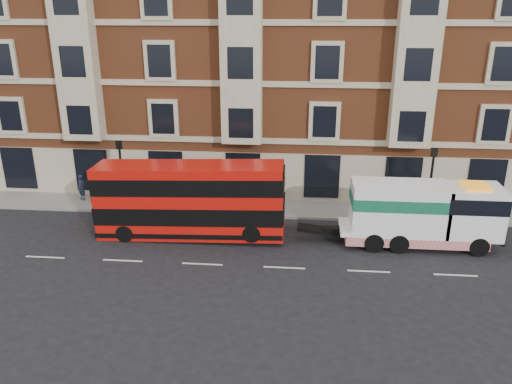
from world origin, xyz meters
TOP-DOWN VIEW (x-y plane):
  - ground at (0.00, 0.00)m, footprint 120.00×120.00m
  - sidewalk at (0.00, 7.50)m, footprint 90.00×3.00m
  - victorian_terrace at (0.50, 15.00)m, footprint 45.00×12.00m
  - lamp_post_west at (-6.00, 6.20)m, footprint 0.35×0.15m
  - lamp_post_east at (12.00, 6.20)m, footprint 0.35×0.15m
  - double_decker_bus at (-1.20, 3.18)m, footprint 10.05×2.31m
  - tow_truck at (10.85, 3.18)m, footprint 8.04×2.38m
  - pedestrian at (-9.32, 7.67)m, footprint 0.72×0.66m

SIDE VIEW (x-z plane):
  - ground at x=0.00m, z-range 0.00..0.00m
  - sidewalk at x=0.00m, z-range 0.00..0.15m
  - pedestrian at x=-9.32m, z-range 0.15..1.81m
  - tow_truck at x=10.85m, z-range 0.10..3.45m
  - double_decker_bus at x=-1.20m, z-range 0.12..4.19m
  - lamp_post_west at x=-6.00m, z-range 0.50..4.85m
  - lamp_post_east at x=12.00m, z-range 0.50..4.85m
  - victorian_terrace at x=0.50m, z-range -0.13..20.27m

